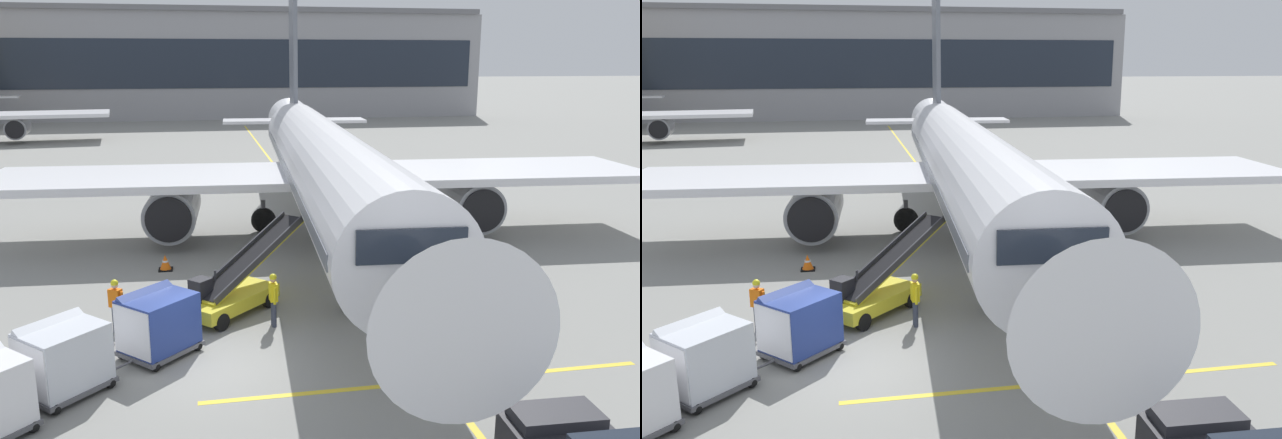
{
  "view_description": "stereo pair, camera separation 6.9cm",
  "coord_description": "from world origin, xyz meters",
  "views": [
    {
      "loc": [
        -0.28,
        -16.65,
        8.25
      ],
      "look_at": [
        3.84,
        5.35,
        2.75
      ],
      "focal_mm": 36.57,
      "sensor_mm": 36.0,
      "label": 1
    },
    {
      "loc": [
        -0.21,
        -16.66,
        8.25
      ],
      "look_at": [
        3.84,
        5.35,
        2.75
      ],
      "focal_mm": 36.57,
      "sensor_mm": 36.0,
      "label": 2
    }
  ],
  "objects": [
    {
      "name": "apron_guidance_line_stop_bar",
      "position": [
        5.42,
        -1.82,
        0.0
      ],
      "size": [
        12.0,
        0.2,
        0.01
      ],
      "color": "yellow",
      "rests_on": "ground"
    },
    {
      "name": "safety_cone_engine_keepout",
      "position": [
        -1.84,
        13.42,
        0.38
      ],
      "size": [
        0.69,
        0.69,
        0.77
      ],
      "color": "black",
      "rests_on": "ground"
    },
    {
      "name": "ground_crew_by_carts",
      "position": [
        -2.99,
        2.99,
        1.0
      ],
      "size": [
        0.5,
        0.41,
        1.74
      ],
      "color": "#333847",
      "rests_on": "ground"
    },
    {
      "name": "safety_cone_wingtip",
      "position": [
        -1.8,
        9.1,
        0.31
      ],
      "size": [
        0.56,
        0.56,
        0.64
      ],
      "color": "black",
      "rests_on": "ground"
    },
    {
      "name": "ground_plane",
      "position": [
        0.0,
        0.0,
        0.0
      ],
      "size": [
        600.0,
        600.0,
        0.0
      ],
      "primitive_type": "plane",
      "color": "gray"
    },
    {
      "name": "baggage_cart_second",
      "position": [
        -3.88,
        -0.65,
        1.0
      ],
      "size": [
        2.55,
        2.54,
        1.91
      ],
      "color": "#515156",
      "rests_on": "ground"
    },
    {
      "name": "ground_crew_by_loader",
      "position": [
        1.84,
        2.65,
        1.0
      ],
      "size": [
        0.27,
        0.57,
        1.74
      ],
      "color": "#333847",
      "rests_on": "ground"
    },
    {
      "name": "baggage_cart_lead",
      "position": [
        -1.65,
        1.2,
        1.0
      ],
      "size": [
        2.55,
        2.54,
        1.91
      ],
      "color": "#515156",
      "rests_on": "ground"
    },
    {
      "name": "apron_guidance_line_lead_in",
      "position": [
        5.68,
        12.57,
        0.0
      ],
      "size": [
        0.2,
        110.0,
        0.01
      ],
      "color": "yellow",
      "rests_on": "ground"
    },
    {
      "name": "terminal_building",
      "position": [
        -14.01,
        85.52,
        7.64
      ],
      "size": [
        110.64,
        18.21,
        15.39
      ],
      "color": "#939399",
      "rests_on": "ground"
    },
    {
      "name": "belt_loader",
      "position": [
        0.69,
        4.17,
        0.83
      ],
      "size": [
        4.7,
        4.71,
        2.76
      ],
      "color": "gold",
      "rests_on": "ground"
    },
    {
      "name": "parked_airplane",
      "position": [
        5.47,
        13.3,
        3.42
      ],
      "size": [
        31.08,
        40.71,
        13.49
      ],
      "color": "white",
      "rests_on": "ground"
    }
  ]
}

